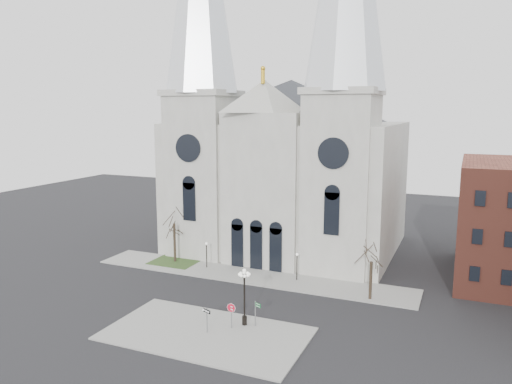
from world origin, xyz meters
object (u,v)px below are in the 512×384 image
at_px(stop_sign, 231,310).
at_px(street_name_sign, 256,312).
at_px(globe_lamp, 244,290).
at_px(one_way_sign, 207,316).

relative_size(stop_sign, street_name_sign, 0.99).
distance_m(globe_lamp, street_name_sign, 2.28).
xyz_separation_m(stop_sign, globe_lamp, (0.78, 1.14, 1.68)).
xyz_separation_m(globe_lamp, one_way_sign, (-2.40, -2.82, -1.85)).
height_order(globe_lamp, street_name_sign, globe_lamp).
bearing_deg(stop_sign, globe_lamp, 75.83).
distance_m(stop_sign, one_way_sign, 2.34).
xyz_separation_m(stop_sign, one_way_sign, (-1.62, -1.67, -0.17)).
relative_size(globe_lamp, street_name_sign, 2.22).
bearing_deg(street_name_sign, globe_lamp, -153.97).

